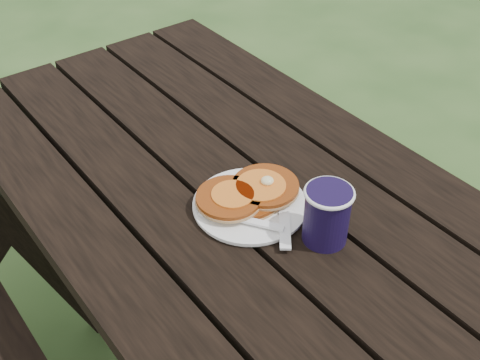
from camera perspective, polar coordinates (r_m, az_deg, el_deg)
plate at (r=1.15m, az=0.93°, el=-2.44°), size 0.24×0.24×0.01m
pancake_stack at (r=1.15m, az=0.82°, el=-1.25°), size 0.20×0.14×0.04m
knife at (r=1.12m, az=4.21°, el=-3.29°), size 0.13×0.15×0.00m
fork at (r=1.10m, az=1.40°, el=-4.00°), size 0.12×0.15×0.01m
coffee_cup at (r=1.06m, az=8.26°, el=-3.06°), size 0.09×0.09×0.11m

